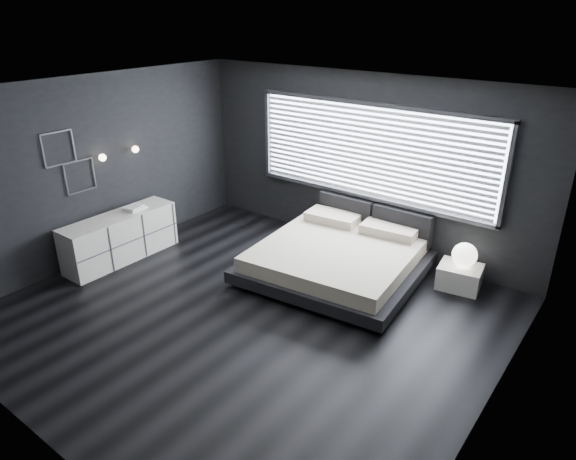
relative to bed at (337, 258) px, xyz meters
The scene contains 12 objects.
room 1.98m from the bed, 102.27° to the right, with size 6.04×6.00×2.80m.
window 1.73m from the bed, 97.60° to the left, with size 4.14×0.09×1.52m.
headboard 1.08m from the bed, 89.75° to the left, with size 1.96×0.16×0.52m.
sconce_near 3.81m from the bed, 154.44° to the right, with size 0.18×0.11×0.11m.
sconce_far 3.61m from the bed, 163.70° to the right, with size 0.18×0.11×0.11m.
wall_art_upper 4.25m from the bed, 147.15° to the right, with size 0.01×0.48×0.48m.
wall_art_lower 3.98m from the bed, 150.30° to the right, with size 0.01×0.48×0.48m.
bed is the anchor object (origin of this frame).
nightstand 1.75m from the bed, 25.02° to the left, with size 0.58×0.48×0.34m, color white.
orb_lamp 1.78m from the bed, 25.38° to the left, with size 0.34×0.34×0.34m, color white.
dresser 3.39m from the bed, 152.11° to the right, with size 0.52×1.84×0.73m.
book_stack 3.28m from the bed, 156.99° to the right, with size 0.28×0.35×0.06m.
Camera 1 is at (3.83, -4.22, 3.70)m, focal length 32.00 mm.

